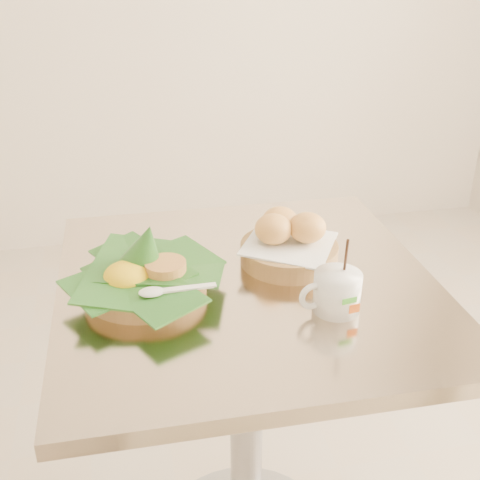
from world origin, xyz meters
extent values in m
cylinder|color=gray|center=(0.14, 0.05, 0.37)|extent=(0.07, 0.07, 0.69)
cube|color=beige|center=(0.14, 0.05, 0.73)|extent=(0.71, 0.71, 0.03)
cylinder|color=#9D7943|center=(-0.05, 0.05, 0.77)|extent=(0.22, 0.22, 0.04)
cone|color=#164E17|center=(-0.04, 0.06, 0.83)|extent=(0.14, 0.13, 0.11)
ellipsoid|color=yellow|center=(-0.08, 0.04, 0.79)|extent=(0.08, 0.08, 0.05)
cylinder|color=#CC9347|center=(-0.01, 0.04, 0.80)|extent=(0.07, 0.07, 0.02)
cylinder|color=#9D7943|center=(0.24, 0.10, 0.77)|extent=(0.19, 0.19, 0.04)
cube|color=white|center=(0.24, 0.10, 0.79)|extent=(0.22, 0.22, 0.01)
ellipsoid|color=#C7812D|center=(0.21, 0.11, 0.82)|extent=(0.07, 0.07, 0.06)
ellipsoid|color=#C7812D|center=(0.28, 0.10, 0.82)|extent=(0.07, 0.07, 0.06)
ellipsoid|color=#C7812D|center=(0.23, 0.14, 0.82)|extent=(0.07, 0.07, 0.06)
cylinder|color=white|center=(0.27, -0.08, 0.79)|extent=(0.08, 0.08, 0.07)
torus|color=white|center=(0.23, -0.09, 0.79)|extent=(0.05, 0.02, 0.05)
cylinder|color=#3F2512|center=(0.27, -0.08, 0.82)|extent=(0.07, 0.07, 0.01)
cylinder|color=black|center=(0.28, -0.08, 0.84)|extent=(0.02, 0.04, 0.10)
cube|color=green|center=(0.28, -0.12, 0.79)|extent=(0.03, 0.00, 0.01)
cube|color=orange|center=(0.29, -0.12, 0.77)|extent=(0.02, 0.00, 0.02)
camera|label=1|loc=(-0.08, -0.90, 1.33)|focal=45.00mm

